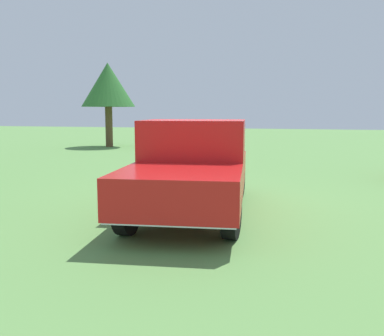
{
  "coord_description": "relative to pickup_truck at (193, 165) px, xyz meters",
  "views": [
    {
      "loc": [
        8.88,
        2.11,
        2.0
      ],
      "look_at": [
        0.9,
        0.04,
        0.9
      ],
      "focal_mm": 40.08,
      "sensor_mm": 36.0,
      "label": 1
    }
  ],
  "objects": [
    {
      "name": "ground_plane",
      "position": [
        -0.77,
        -0.03,
        -0.95
      ],
      "size": [
        80.0,
        80.0,
        0.0
      ],
      "primitive_type": "plane",
      "color": "#5B8C47"
    },
    {
      "name": "pickup_truck",
      "position": [
        0.0,
        0.0,
        0.0
      ],
      "size": [
        5.18,
        2.55,
        1.82
      ],
      "rotation": [
        0.0,
        0.0,
        0.12
      ],
      "color": "black",
      "rests_on": "ground_plane"
    },
    {
      "name": "tree_side",
      "position": [
        -13.97,
        -8.44,
        2.44
      ],
      "size": [
        2.94,
        2.94,
        4.63
      ],
      "color": "brown",
      "rests_on": "ground_plane"
    }
  ]
}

